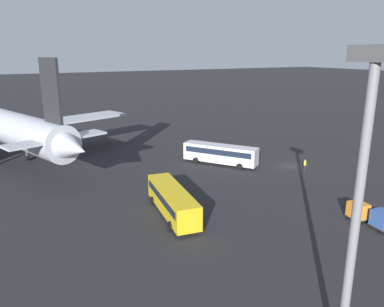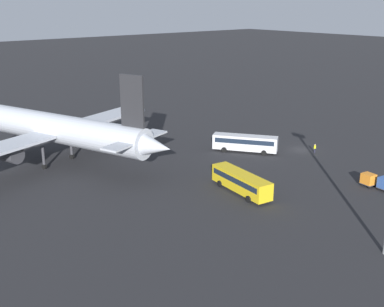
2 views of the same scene
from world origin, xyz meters
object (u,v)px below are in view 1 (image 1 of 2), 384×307
object	(u,v)px
worker_person	(305,165)
cargo_cart_orange	(358,211)
shuttle_bus_near	(220,153)
cargo_cart_blue	(382,219)
shuttle_bus_far	(172,199)

from	to	relation	value
worker_person	cargo_cart_orange	world-z (taller)	cargo_cart_orange
worker_person	shuttle_bus_near	bearing A→B (deg)	47.45
shuttle_bus_near	cargo_cart_orange	distance (m)	25.00
cargo_cart_blue	shuttle_bus_near	bearing A→B (deg)	4.35
cargo_cart_orange	worker_person	bearing A→B (deg)	-26.61
worker_person	cargo_cart_orange	distance (m)	17.85
shuttle_bus_near	cargo_cart_orange	size ratio (longest dim) A/B	5.18
shuttle_bus_near	cargo_cart_orange	world-z (taller)	shuttle_bus_near
cargo_cart_blue	worker_person	bearing A→B (deg)	-22.40
shuttle_bus_near	shuttle_bus_far	world-z (taller)	shuttle_bus_near
shuttle_bus_far	worker_person	size ratio (longest dim) A/B	6.84
shuttle_bus_near	cargo_cart_orange	bearing A→B (deg)	149.31
shuttle_bus_near	cargo_cart_blue	world-z (taller)	shuttle_bus_near
shuttle_bus_near	cargo_cart_orange	xyz separation A→B (m)	(-24.92, -1.78, -0.74)
worker_person	cargo_cart_orange	size ratio (longest dim) A/B	0.78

